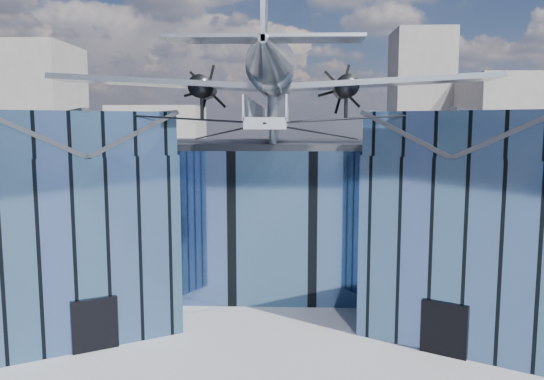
{
  "coord_description": "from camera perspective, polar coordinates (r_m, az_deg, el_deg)",
  "views": [
    {
      "loc": [
        1.05,
        -29.17,
        11.03
      ],
      "look_at": [
        0.0,
        2.0,
        7.2
      ],
      "focal_mm": 35.0,
      "sensor_mm": 36.0,
      "label": 1
    }
  ],
  "objects": [
    {
      "name": "bg_towers",
      "position": [
        79.66,
        2.23,
        6.26
      ],
      "size": [
        77.0,
        24.5,
        26.0
      ],
      "color": "gray",
      "rests_on": "ground"
    },
    {
      "name": "tree_side_w",
      "position": [
        43.99,
        -25.59,
        -3.81
      ],
      "size": [
        3.5,
        3.5,
        4.88
      ],
      "rotation": [
        0.0,
        0.0,
        0.13
      ],
      "color": "#361F15",
      "rests_on": "ground"
    },
    {
      "name": "museum",
      "position": [
        35.43,
        0.21,
        -1.92
      ],
      "size": [
        32.88,
        24.5,
        17.6
      ],
      "color": "#476691",
      "rests_on": "ground"
    },
    {
      "name": "ground_plane",
      "position": [
        31.2,
        -0.13,
        -13.7
      ],
      "size": [
        120.0,
        120.0,
        0.0
      ],
      "primitive_type": "plane",
      "color": "gray"
    }
  ]
}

